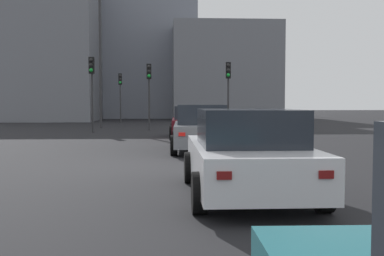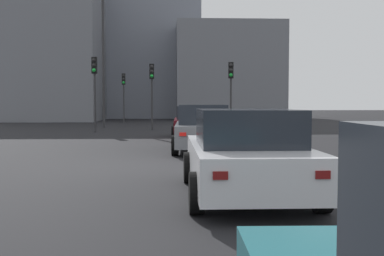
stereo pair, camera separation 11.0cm
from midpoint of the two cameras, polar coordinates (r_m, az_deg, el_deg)
ground_plane at (r=12.26m, az=-5.15°, el=-5.11°), size 160.00×160.00×0.20m
car_maroon_left_lead at (r=21.44m, az=-0.17°, el=0.68°), size 4.39×2.12×1.48m
car_grey_left_second at (r=15.67m, az=0.92°, el=-0.12°), size 4.40×2.13×1.59m
car_white_left_third at (r=8.27m, az=6.45°, el=-3.24°), size 4.38×2.12×1.55m
traffic_light_near_left at (r=25.78m, az=-12.42°, el=6.02°), size 0.32×0.30×4.12m
traffic_light_near_right at (r=27.40m, az=-5.45°, el=5.63°), size 0.32×0.28×3.92m
traffic_light_far_left at (r=25.88m, az=4.38°, el=5.73°), size 0.33×0.31×3.89m
traffic_light_far_right at (r=37.22m, az=-8.94°, el=4.99°), size 0.32×0.29×3.94m
street_lamp_kerbside at (r=30.62m, az=-11.39°, el=9.44°), size 0.56×0.36×8.68m
building_facade_left at (r=48.97m, az=3.39°, el=6.57°), size 15.48×9.97×9.04m
building_facade_center at (r=51.55m, az=-5.95°, el=10.79°), size 10.40×10.98×16.92m
building_facade_right at (r=45.69m, az=-16.56°, el=9.03°), size 12.45×8.26×12.78m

